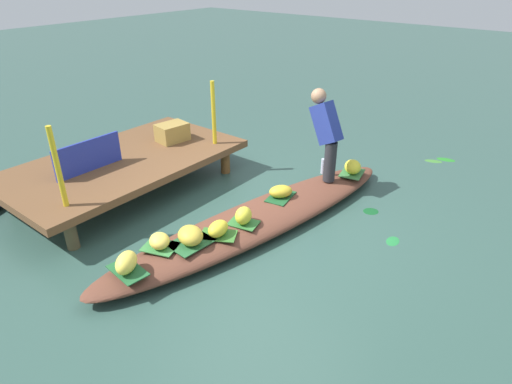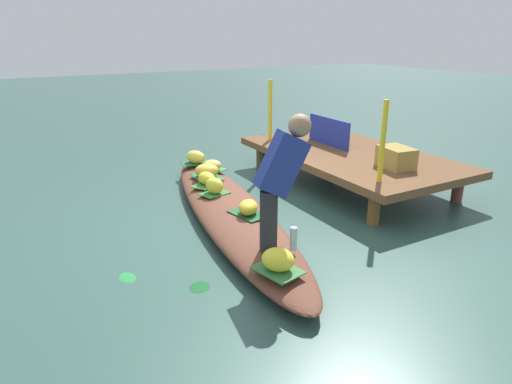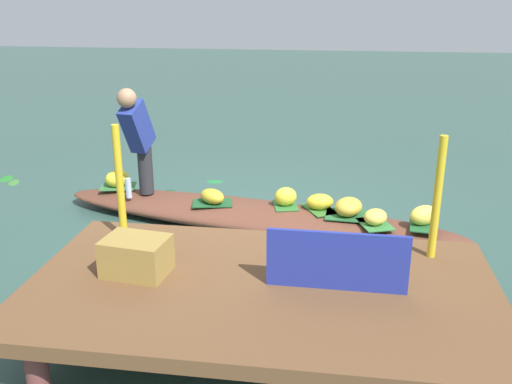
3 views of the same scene
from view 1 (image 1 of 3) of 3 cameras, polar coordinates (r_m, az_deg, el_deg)
name	(u,v)px [view 1 (image 1 of 3)]	position (r m, az deg, el deg)	size (l,w,h in m)	color
canal_water	(260,227)	(5.38, 0.51, -4.53)	(40.00, 40.00, 0.00)	#305046
dock_platform	(124,162)	(6.35, -16.78, 3.70)	(3.20, 1.80, 0.47)	brown
vendor_boat	(260,219)	(5.32, 0.51, -3.49)	(4.42, 0.80, 0.23)	brown
leaf_mat_0	(281,197)	(5.56, 3.21, -0.61)	(0.42, 0.26, 0.01)	#1B4F28
banana_bunch_0	(281,191)	(5.52, 3.23, 0.08)	(0.30, 0.20, 0.15)	gold
leaf_mat_1	(191,243)	(4.73, -8.44, -6.51)	(0.44, 0.34, 0.01)	#266032
banana_bunch_1	(190,235)	(4.68, -8.52, -5.59)	(0.32, 0.26, 0.18)	gold
leaf_mat_2	(218,235)	(4.82, -4.90, -5.58)	(0.39, 0.24, 0.01)	#356E29
banana_bunch_2	(218,229)	(4.77, -4.94, -4.76)	(0.28, 0.19, 0.16)	yellow
leaf_mat_3	(244,223)	(5.01, -1.63, -4.05)	(0.33, 0.24, 0.01)	#306F31
banana_bunch_3	(243,216)	(4.96, -1.64, -3.08)	(0.24, 0.18, 0.20)	yellow
leaf_mat_4	(128,270)	(4.47, -16.33, -9.75)	(0.42, 0.24, 0.01)	#20592E
banana_bunch_4	(126,263)	(4.42, -16.49, -8.77)	(0.30, 0.19, 0.19)	#F9DB4F
leaf_mat_5	(160,247)	(4.72, -12.33, -6.96)	(0.35, 0.27, 0.01)	#377D3D
banana_bunch_5	(159,241)	(4.68, -12.42, -6.21)	(0.25, 0.21, 0.15)	#F5D251
leaf_mat_6	(352,173)	(6.32, 12.36, 2.43)	(0.39, 0.29, 0.01)	#37723C
banana_bunch_6	(353,167)	(6.28, 12.44, 3.22)	(0.28, 0.22, 0.19)	yellow
vendor_person	(326,130)	(5.86, 9.10, 7.93)	(0.26, 0.51, 1.21)	#28282D
water_bottle	(323,166)	(6.21, 8.72, 3.34)	(0.07, 0.07, 0.22)	silver
market_banner	(88,156)	(6.01, -20.94, 4.40)	(0.93, 0.03, 0.41)	#233197
railing_post_west	(58,168)	(5.12, -24.35, 2.91)	(0.06, 0.06, 0.93)	gold
railing_post_east	(214,113)	(6.45, -5.53, 10.16)	(0.06, 0.06, 0.93)	gold
produce_crate	(172,132)	(6.75, -10.82, 7.63)	(0.44, 0.32, 0.26)	olive
drifting_plant_0	(393,241)	(5.36, 17.34, -6.09)	(0.22, 0.14, 0.01)	#227939
drifting_plant_1	(433,161)	(7.68, 22.05, 3.75)	(0.27, 0.13, 0.01)	#3E7E31
drifting_plant_2	(371,211)	(5.89, 14.69, -2.41)	(0.20, 0.18, 0.01)	#124D22
drifting_plant_3	(446,159)	(7.82, 23.43, 3.90)	(0.29, 0.15, 0.01)	#257F26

